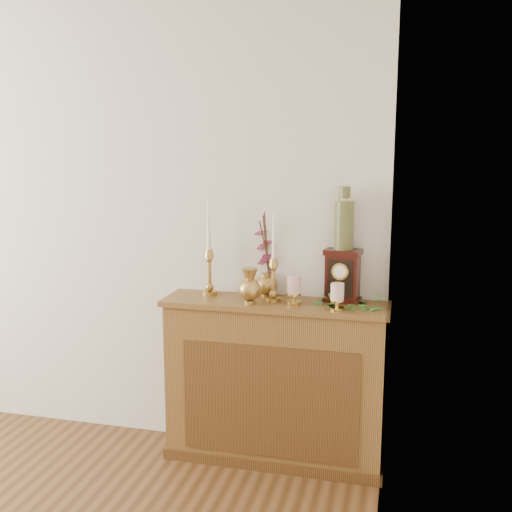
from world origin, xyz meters
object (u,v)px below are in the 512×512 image
(candlestick_center, at_px, (273,273))
(ceramic_vase, at_px, (344,221))
(candlestick_left, at_px, (209,264))
(ginger_jar, at_px, (265,257))
(bud_vase, at_px, (250,287))
(mantel_clock, at_px, (343,276))

(candlestick_center, xyz_separation_m, ceramic_vase, (0.36, 0.10, 0.28))
(candlestick_left, xyz_separation_m, ginger_jar, (0.30, 0.09, 0.04))
(candlestick_left, relative_size, ginger_jar, 1.12)
(ginger_jar, relative_size, ceramic_vase, 1.43)
(candlestick_center, xyz_separation_m, bud_vase, (-0.11, -0.09, -0.06))
(bud_vase, relative_size, ginger_jar, 0.41)
(candlestick_center, relative_size, bud_vase, 2.49)
(candlestick_center, bearing_deg, bud_vase, -140.10)
(candlestick_center, bearing_deg, ceramic_vase, 14.83)
(bud_vase, height_order, ceramic_vase, ceramic_vase)
(bud_vase, bearing_deg, candlestick_center, 39.90)
(bud_vase, height_order, ginger_jar, ginger_jar)
(candlestick_left, bearing_deg, ceramic_vase, 2.98)
(candlestick_center, relative_size, ginger_jar, 1.01)
(mantel_clock, xyz_separation_m, ceramic_vase, (0.00, 0.00, 0.30))
(candlestick_left, height_order, ginger_jar, candlestick_left)
(ginger_jar, xyz_separation_m, mantel_clock, (0.44, -0.06, -0.07))
(candlestick_left, xyz_separation_m, mantel_clock, (0.75, 0.04, -0.04))
(bud_vase, bearing_deg, ceramic_vase, 21.65)
(ginger_jar, xyz_separation_m, ceramic_vase, (0.44, -0.05, 0.22))
(ginger_jar, bearing_deg, mantel_clock, -7.27)
(bud_vase, xyz_separation_m, ceramic_vase, (0.47, 0.19, 0.34))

